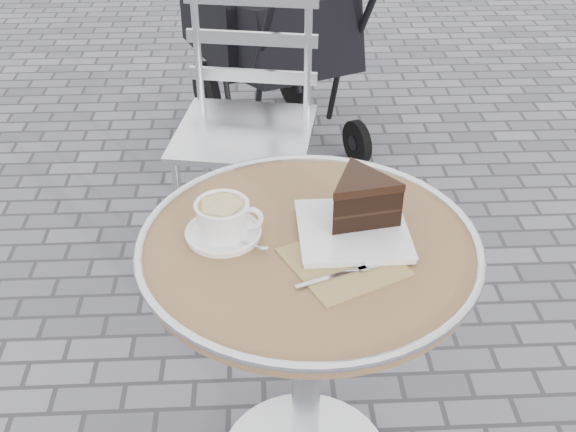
{
  "coord_description": "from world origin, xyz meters",
  "views": [
    {
      "loc": [
        -0.1,
        -1.2,
        1.62
      ],
      "look_at": [
        -0.04,
        0.03,
        0.78
      ],
      "focal_mm": 45.0,
      "sensor_mm": 36.0,
      "label": 1
    }
  ],
  "objects_px": {
    "bistro_chair": "(249,92)",
    "cappuccino_set": "(224,222)",
    "cafe_table": "(308,302)",
    "cake_plate_set": "(360,207)",
    "baby_stroller": "(271,32)"
  },
  "relations": [
    {
      "from": "cafe_table",
      "to": "bistro_chair",
      "type": "xyz_separation_m",
      "value": [
        -0.12,
        1.02,
        0.04
      ]
    },
    {
      "from": "cafe_table",
      "to": "cake_plate_set",
      "type": "distance_m",
      "value": 0.25
    },
    {
      "from": "cafe_table",
      "to": "baby_stroller",
      "type": "xyz_separation_m",
      "value": [
        -0.03,
        1.86,
        -0.06
      ]
    },
    {
      "from": "cappuccino_set",
      "to": "baby_stroller",
      "type": "relative_size",
      "value": 0.14
    },
    {
      "from": "bistro_chair",
      "to": "baby_stroller",
      "type": "height_order",
      "value": "baby_stroller"
    },
    {
      "from": "bistro_chair",
      "to": "cappuccino_set",
      "type": "bearing_deg",
      "value": -82.69
    },
    {
      "from": "cafe_table",
      "to": "cake_plate_set",
      "type": "relative_size",
      "value": 1.99
    },
    {
      "from": "cappuccino_set",
      "to": "cake_plate_set",
      "type": "relative_size",
      "value": 0.45
    },
    {
      "from": "baby_stroller",
      "to": "cappuccino_set",
      "type": "bearing_deg",
      "value": -117.59
    },
    {
      "from": "bistro_chair",
      "to": "cafe_table",
      "type": "bearing_deg",
      "value": -72.78
    },
    {
      "from": "bistro_chair",
      "to": "baby_stroller",
      "type": "relative_size",
      "value": 0.83
    },
    {
      "from": "bistro_chair",
      "to": "baby_stroller",
      "type": "bearing_deg",
      "value": 93.64
    },
    {
      "from": "cappuccino_set",
      "to": "cake_plate_set",
      "type": "height_order",
      "value": "cake_plate_set"
    },
    {
      "from": "cafe_table",
      "to": "cake_plate_set",
      "type": "bearing_deg",
      "value": 21.78
    },
    {
      "from": "cappuccino_set",
      "to": "baby_stroller",
      "type": "distance_m",
      "value": 1.85
    }
  ]
}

